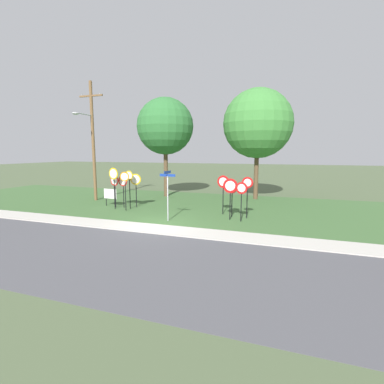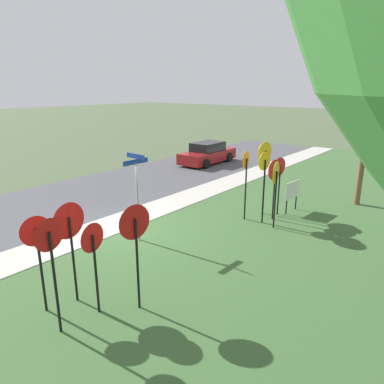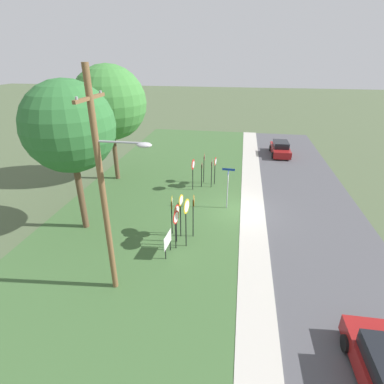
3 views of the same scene
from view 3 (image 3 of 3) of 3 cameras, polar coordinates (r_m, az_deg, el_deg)
ground_plane at (r=20.36m, az=9.19°, el=-3.58°), size 160.00×160.00×0.00m
road_asphalt at (r=20.99m, az=22.42°, el=-4.37°), size 44.00×6.40×0.01m
sidewalk_strip at (r=20.38m, az=11.45°, el=-3.66°), size 44.00×1.60×0.06m
grass_median at (r=21.13m, az=-7.27°, el=-2.28°), size 44.00×12.00×0.04m
stop_sign_near_left at (r=16.83m, az=-3.83°, el=-2.87°), size 0.76×0.18×2.38m
stop_sign_near_right at (r=15.61m, az=-3.09°, el=-5.67°), size 0.71×0.15×2.26m
stop_sign_far_left at (r=16.48m, az=0.30°, el=-3.00°), size 0.62×0.14×2.60m
stop_sign_far_center at (r=15.53m, az=-1.08°, el=-3.89°), size 0.79×0.17×2.83m
stop_sign_far_right at (r=16.13m, az=-2.95°, el=-4.48°), size 0.75×0.13×2.29m
stop_sign_center_tall at (r=16.50m, az=-2.14°, el=-2.85°), size 0.65×0.13×2.63m
yield_sign_near_left at (r=23.81m, az=2.37°, el=5.91°), size 0.66×0.12×2.46m
yield_sign_near_right at (r=23.06m, az=1.93°, el=4.54°), size 0.65×0.13×2.10m
yield_sign_far_left at (r=23.59m, az=4.48°, el=5.25°), size 0.67×0.12×2.24m
yield_sign_far_right at (r=22.93m, az=3.86°, el=5.04°), size 0.83×0.12×2.40m
yield_sign_center at (r=22.41m, az=0.24°, el=4.73°), size 0.78×0.13×2.45m
street_name_post at (r=19.84m, az=6.81°, el=1.37°), size 0.96×0.82×2.85m
utility_pole at (r=11.91m, az=-16.21°, el=1.34°), size 2.10×2.20×9.31m
notice_board at (r=15.59m, az=-4.66°, el=-9.27°), size 1.10×0.12×1.25m
oak_tree_left at (r=17.26m, az=-22.33°, el=11.33°), size 4.84×4.84×8.49m
oak_tree_right at (r=24.42m, az=-15.42°, el=16.00°), size 5.57×5.57×8.93m
parked_sedan_distant at (r=32.50m, az=16.45°, el=7.91°), size 4.17×1.96×1.39m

